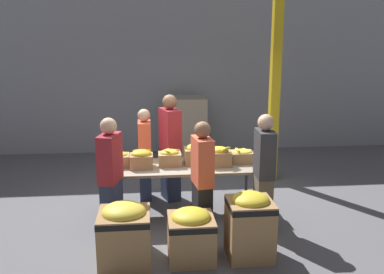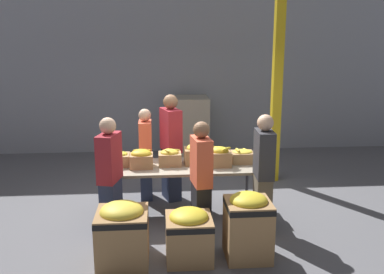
{
  "view_description": "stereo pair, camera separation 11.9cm",
  "coord_description": "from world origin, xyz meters",
  "px_view_note": "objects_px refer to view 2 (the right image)",
  "views": [
    {
      "loc": [
        -0.45,
        -6.17,
        2.68
      ],
      "look_at": [
        0.16,
        -0.04,
        1.23
      ],
      "focal_mm": 40.0,
      "sensor_mm": 36.0,
      "label": 1
    },
    {
      "loc": [
        -0.34,
        -6.18,
        2.68
      ],
      "look_at": [
        0.16,
        -0.04,
        1.23
      ],
      "focal_mm": 40.0,
      "sensor_mm": 36.0,
      "label": 2
    }
  ],
  "objects_px": {
    "banana_box_1": "(141,158)",
    "support_pillar": "(277,75)",
    "banana_box_3": "(196,154)",
    "volunteer_1": "(263,174)",
    "volunteer_0": "(171,148)",
    "donation_bin_0": "(123,231)",
    "volunteer_3": "(201,182)",
    "pallet_stack_0": "(189,128)",
    "banana_box_5": "(242,156)",
    "donation_bin_2": "(248,224)",
    "donation_bin_1": "(189,233)",
    "banana_box_4": "(219,156)",
    "volunteer_2": "(110,178)",
    "sorting_table": "(182,169)",
    "banana_box_0": "(118,158)",
    "volunteer_4": "(146,155)",
    "banana_box_2": "(170,157)"
  },
  "relations": [
    {
      "from": "banana_box_2",
      "to": "banana_box_3",
      "type": "distance_m",
      "value": 0.4
    },
    {
      "from": "banana_box_1",
      "to": "volunteer_2",
      "type": "xyz_separation_m",
      "value": [
        -0.4,
        -0.58,
        -0.1
      ]
    },
    {
      "from": "volunteer_1",
      "to": "donation_bin_0",
      "type": "relative_size",
      "value": 2.17
    },
    {
      "from": "sorting_table",
      "to": "banana_box_1",
      "type": "height_order",
      "value": "banana_box_1"
    },
    {
      "from": "banana_box_3",
      "to": "banana_box_5",
      "type": "relative_size",
      "value": 1.0
    },
    {
      "from": "banana_box_2",
      "to": "pallet_stack_0",
      "type": "height_order",
      "value": "pallet_stack_0"
    },
    {
      "from": "sorting_table",
      "to": "volunteer_1",
      "type": "xyz_separation_m",
      "value": [
        1.1,
        -0.65,
        0.1
      ]
    },
    {
      "from": "banana_box_4",
      "to": "volunteer_2",
      "type": "bearing_deg",
      "value": -160.34
    },
    {
      "from": "banana_box_1",
      "to": "pallet_stack_0",
      "type": "bearing_deg",
      "value": 73.5
    },
    {
      "from": "banana_box_1",
      "to": "support_pillar",
      "type": "distance_m",
      "value": 3.07
    },
    {
      "from": "volunteer_3",
      "to": "support_pillar",
      "type": "height_order",
      "value": "support_pillar"
    },
    {
      "from": "volunteer_0",
      "to": "volunteer_3",
      "type": "height_order",
      "value": "volunteer_0"
    },
    {
      "from": "volunteer_0",
      "to": "pallet_stack_0",
      "type": "bearing_deg",
      "value": 151.69
    },
    {
      "from": "volunteer_0",
      "to": "volunteer_2",
      "type": "xyz_separation_m",
      "value": [
        -0.86,
        -1.3,
        -0.06
      ]
    },
    {
      "from": "banana_box_1",
      "to": "volunteer_3",
      "type": "height_order",
      "value": "volunteer_3"
    },
    {
      "from": "volunteer_1",
      "to": "pallet_stack_0",
      "type": "height_order",
      "value": "volunteer_1"
    },
    {
      "from": "banana_box_2",
      "to": "banana_box_4",
      "type": "relative_size",
      "value": 0.95
    },
    {
      "from": "banana_box_2",
      "to": "banana_box_3",
      "type": "relative_size",
      "value": 1.0
    },
    {
      "from": "volunteer_2",
      "to": "banana_box_5",
      "type": "bearing_deg",
      "value": -55.98
    },
    {
      "from": "volunteer_1",
      "to": "volunteer_3",
      "type": "height_order",
      "value": "volunteer_1"
    },
    {
      "from": "banana_box_0",
      "to": "banana_box_5",
      "type": "xyz_separation_m",
      "value": [
        1.9,
        -0.0,
        -0.0
      ]
    },
    {
      "from": "banana_box_4",
      "to": "support_pillar",
      "type": "bearing_deg",
      "value": 50.61
    },
    {
      "from": "banana_box_1",
      "to": "banana_box_4",
      "type": "distance_m",
      "value": 1.17
    },
    {
      "from": "volunteer_0",
      "to": "donation_bin_0",
      "type": "height_order",
      "value": "volunteer_0"
    },
    {
      "from": "volunteer_3",
      "to": "pallet_stack_0",
      "type": "height_order",
      "value": "volunteer_3"
    },
    {
      "from": "volunteer_0",
      "to": "donation_bin_2",
      "type": "height_order",
      "value": "volunteer_0"
    },
    {
      "from": "banana_box_5",
      "to": "donation_bin_2",
      "type": "distance_m",
      "value": 1.56
    },
    {
      "from": "volunteer_1",
      "to": "donation_bin_1",
      "type": "bearing_deg",
      "value": 127.28
    },
    {
      "from": "banana_box_4",
      "to": "volunteer_4",
      "type": "xyz_separation_m",
      "value": [
        -1.12,
        0.78,
        -0.17
      ]
    },
    {
      "from": "banana_box_5",
      "to": "pallet_stack_0",
      "type": "relative_size",
      "value": 0.25
    },
    {
      "from": "banana_box_3",
      "to": "banana_box_5",
      "type": "bearing_deg",
      "value": -0.03
    },
    {
      "from": "volunteer_3",
      "to": "volunteer_1",
      "type": "bearing_deg",
      "value": -86.4
    },
    {
      "from": "banana_box_3",
      "to": "volunteer_3",
      "type": "distance_m",
      "value": 0.91
    },
    {
      "from": "volunteer_4",
      "to": "donation_bin_1",
      "type": "relative_size",
      "value": 2.33
    },
    {
      "from": "donation_bin_2",
      "to": "volunteer_0",
      "type": "bearing_deg",
      "value": 112.84
    },
    {
      "from": "banana_box_5",
      "to": "donation_bin_2",
      "type": "height_order",
      "value": "banana_box_5"
    },
    {
      "from": "pallet_stack_0",
      "to": "volunteer_3",
      "type": "bearing_deg",
      "value": -91.91
    },
    {
      "from": "volunteer_1",
      "to": "support_pillar",
      "type": "xyz_separation_m",
      "value": [
        0.74,
        2.12,
        1.17
      ]
    },
    {
      "from": "banana_box_4",
      "to": "donation_bin_0",
      "type": "relative_size",
      "value": 0.46
    },
    {
      "from": "banana_box_4",
      "to": "donation_bin_2",
      "type": "distance_m",
      "value": 1.43
    },
    {
      "from": "banana_box_3",
      "to": "volunteer_2",
      "type": "relative_size",
      "value": 0.2
    },
    {
      "from": "donation_bin_2",
      "to": "pallet_stack_0",
      "type": "xyz_separation_m",
      "value": [
        -0.39,
        4.55,
        0.23
      ]
    },
    {
      "from": "pallet_stack_0",
      "to": "volunteer_1",
      "type": "bearing_deg",
      "value": -78.85
    },
    {
      "from": "donation_bin_2",
      "to": "support_pillar",
      "type": "height_order",
      "value": "support_pillar"
    },
    {
      "from": "volunteer_1",
      "to": "banana_box_1",
      "type": "bearing_deg",
      "value": 73.16
    },
    {
      "from": "donation_bin_2",
      "to": "volunteer_2",
      "type": "bearing_deg",
      "value": 156.08
    },
    {
      "from": "banana_box_1",
      "to": "volunteer_4",
      "type": "relative_size",
      "value": 0.22
    },
    {
      "from": "banana_box_3",
      "to": "volunteer_1",
      "type": "relative_size",
      "value": 0.2
    },
    {
      "from": "banana_box_5",
      "to": "volunteer_0",
      "type": "xyz_separation_m",
      "value": [
        -1.08,
        0.59,
        -0.01
      ]
    },
    {
      "from": "donation_bin_0",
      "to": "donation_bin_1",
      "type": "xyz_separation_m",
      "value": [
        0.8,
        -0.0,
        -0.06
      ]
    }
  ]
}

